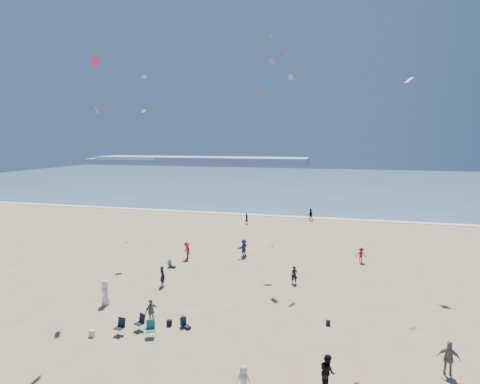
# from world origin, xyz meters

# --- Properties ---
(ocean) EXTENTS (220.00, 100.00, 0.06)m
(ocean) POSITION_xyz_m (0.00, 95.00, 0.03)
(ocean) COLOR #476B84
(ocean) RESTS_ON ground
(surf_line) EXTENTS (220.00, 1.20, 0.08)m
(surf_line) POSITION_xyz_m (0.00, 45.00, 0.04)
(surf_line) COLOR white
(surf_line) RESTS_ON ground
(headland_far) EXTENTS (110.00, 20.00, 3.20)m
(headland_far) POSITION_xyz_m (-60.00, 170.00, 1.60)
(headland_far) COLOR #7A8EA8
(headland_far) RESTS_ON ground
(headland_near) EXTENTS (40.00, 14.00, 2.00)m
(headland_near) POSITION_xyz_m (-100.00, 165.00, 1.00)
(headland_near) COLOR #7A8EA8
(headland_near) RESTS_ON ground
(standing_flyers) EXTENTS (31.58, 45.09, 1.82)m
(standing_flyers) POSITION_xyz_m (3.34, 14.88, 0.85)
(standing_flyers) COLOR white
(standing_flyers) RESTS_ON ground
(seated_group) EXTENTS (17.64, 25.57, 0.84)m
(seated_group) POSITION_xyz_m (3.16, 6.00, 0.42)
(seated_group) COLOR white
(seated_group) RESTS_ON ground
(chair_cluster) EXTENTS (2.74, 1.54, 1.00)m
(chair_cluster) POSITION_xyz_m (-4.39, 7.24, 0.50)
(chair_cluster) COLOR black
(chair_cluster) RESTS_ON ground
(white_tote) EXTENTS (0.35, 0.20, 0.40)m
(white_tote) POSITION_xyz_m (-6.87, 6.33, 0.20)
(white_tote) COLOR silver
(white_tote) RESTS_ON ground
(black_backpack) EXTENTS (0.30, 0.22, 0.38)m
(black_backpack) POSITION_xyz_m (-2.87, 8.70, 0.19)
(black_backpack) COLOR black
(black_backpack) RESTS_ON ground
(navy_bag) EXTENTS (0.28, 0.18, 0.34)m
(navy_bag) POSITION_xyz_m (7.05, 11.24, 0.17)
(navy_bag) COLOR black
(navy_bag) RESTS_ON ground
(kites_aloft) EXTENTS (43.08, 46.50, 28.32)m
(kites_aloft) POSITION_xyz_m (9.50, 12.86, 14.31)
(kites_aloft) COLOR orange
(kites_aloft) RESTS_ON ground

